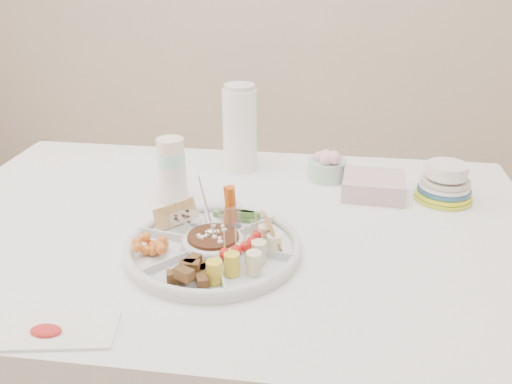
# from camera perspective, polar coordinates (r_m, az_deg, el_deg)

# --- Properties ---
(dining_table) EXTENTS (1.52, 1.02, 0.76)m
(dining_table) POSITION_cam_1_polar(r_m,az_deg,el_deg) (1.54, -2.68, -15.94)
(dining_table) COLOR white
(dining_table) RESTS_ON floor
(party_tray) EXTENTS (0.44, 0.44, 0.04)m
(party_tray) POSITION_cam_1_polar(r_m,az_deg,el_deg) (1.19, -4.50, -5.52)
(party_tray) COLOR white
(party_tray) RESTS_ON dining_table
(bean_dip) EXTENTS (0.13, 0.13, 0.04)m
(bean_dip) POSITION_cam_1_polar(r_m,az_deg,el_deg) (1.19, -4.52, -5.21)
(bean_dip) COLOR #512A1C
(bean_dip) RESTS_ON party_tray
(tortillas) EXTENTS (0.12, 0.12, 0.06)m
(tortillas) POSITION_cam_1_polar(r_m,az_deg,el_deg) (1.20, 1.64, -4.05)
(tortillas) COLOR #A7824D
(tortillas) RESTS_ON party_tray
(carrot_cucumber) EXTENTS (0.12, 0.12, 0.10)m
(carrot_cucumber) POSITION_cam_1_polar(r_m,az_deg,el_deg) (1.28, -2.29, -1.16)
(carrot_cucumber) COLOR #D15811
(carrot_cucumber) RESTS_ON party_tray
(pita_raisins) EXTENTS (0.12, 0.12, 0.06)m
(pita_raisins) POSITION_cam_1_polar(r_m,az_deg,el_deg) (1.28, -8.05, -2.45)
(pita_raisins) COLOR tan
(pita_raisins) RESTS_ON party_tray
(cherries) EXTENTS (0.12, 0.12, 0.04)m
(cherries) POSITION_cam_1_polar(r_m,az_deg,el_deg) (1.18, -10.82, -5.49)
(cherries) COLOR orange
(cherries) RESTS_ON party_tray
(granola_chunks) EXTENTS (0.12, 0.12, 0.04)m
(granola_chunks) POSITION_cam_1_polar(r_m,az_deg,el_deg) (1.09, -7.23, -8.14)
(granola_chunks) COLOR brown
(granola_chunks) RESTS_ON party_tray
(banana_tomato) EXTENTS (0.12, 0.12, 0.09)m
(banana_tomato) POSITION_cam_1_polar(r_m,az_deg,el_deg) (1.09, -0.41, -6.47)
(banana_tomato) COLOR #F4E882
(banana_tomato) RESTS_ON party_tray
(cup_stack) EXTENTS (0.10, 0.10, 0.21)m
(cup_stack) POSITION_cam_1_polar(r_m,az_deg,el_deg) (1.43, -8.92, 3.19)
(cup_stack) COLOR silver
(cup_stack) RESTS_ON dining_table
(thermos) EXTENTS (0.13, 0.13, 0.26)m
(thermos) POSITION_cam_1_polar(r_m,az_deg,el_deg) (1.60, -1.70, 6.86)
(thermos) COLOR white
(thermos) RESTS_ON dining_table
(flower_bowl) EXTENTS (0.14, 0.14, 0.08)m
(flower_bowl) POSITION_cam_1_polar(r_m,az_deg,el_deg) (1.57, 7.53, 2.83)
(flower_bowl) COLOR #B2D7BD
(flower_bowl) RESTS_ON dining_table
(napkin_stack) EXTENTS (0.17, 0.15, 0.05)m
(napkin_stack) POSITION_cam_1_polar(r_m,az_deg,el_deg) (1.49, 12.26, 0.63)
(napkin_stack) COLOR beige
(napkin_stack) RESTS_ON dining_table
(plate_stack) EXTENTS (0.17, 0.17, 0.10)m
(plate_stack) POSITION_cam_1_polar(r_m,az_deg,el_deg) (1.51, 19.28, 0.92)
(plate_stack) COLOR #F4D44B
(plate_stack) RESTS_ON dining_table
(placemat) EXTENTS (0.31, 0.15, 0.01)m
(placemat) POSITION_cam_1_polar(r_m,az_deg,el_deg) (1.05, -22.66, -13.43)
(placemat) COLOR silver
(placemat) RESTS_ON dining_table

